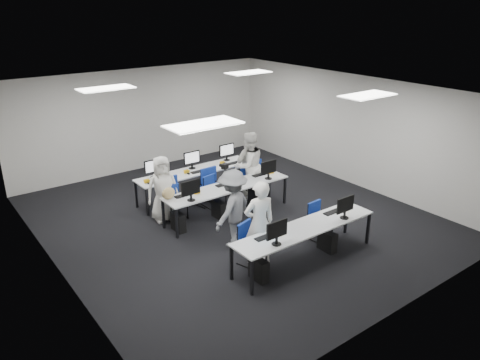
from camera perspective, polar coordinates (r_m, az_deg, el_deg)
room at (r=10.53m, az=-0.95°, el=2.75°), size 9.00×9.02×3.00m
ceiling_panels at (r=10.16m, az=-1.01°, el=10.72°), size 5.20×4.60×0.02m
desk_front at (r=9.16m, az=7.98°, el=-5.97°), size 3.20×0.70×0.73m
desk_mid at (r=10.97m, az=-1.54°, el=-1.05°), size 3.20×0.70×0.73m
desk_back at (r=12.06m, az=-5.40°, el=0.96°), size 3.20×0.70×0.73m
equipment_front at (r=9.18m, az=7.10°, el=-8.14°), size 2.51×0.41×1.19m
equipment_mid at (r=10.98m, az=-2.29°, el=-2.86°), size 2.91×0.41×1.19m
equipment_back at (r=12.28m, az=-4.64°, el=-0.24°), size 2.91×0.41×1.19m
chair_0 at (r=9.16m, az=1.41°, el=-8.69°), size 0.52×0.55×0.85m
chair_1 at (r=10.20m, az=9.62°, el=-5.75°), size 0.43×0.46×0.82m
chair_2 at (r=11.10m, az=-8.05°, el=-3.08°), size 0.48×0.52×0.97m
chair_3 at (r=11.63m, az=-3.28°, el=-1.77°), size 0.47×0.51×0.95m
chair_4 at (r=12.16m, az=1.85°, el=-0.70°), size 0.62×0.65×0.95m
chair_5 at (r=11.20m, az=-8.70°, el=-3.08°), size 0.48×0.51×0.87m
chair_6 at (r=11.72m, az=-4.35°, el=-1.82°), size 0.48×0.51×0.83m
chair_7 at (r=12.31m, az=0.11°, el=-0.53°), size 0.45×0.49×0.88m
handbag at (r=10.35m, az=-8.71°, el=-1.62°), size 0.35×0.25×0.26m
student_0 at (r=8.91m, az=2.36°, el=-5.30°), size 0.70×0.54×1.72m
student_1 at (r=11.89m, az=1.06°, el=1.76°), size 0.86×0.67×1.75m
student_2 at (r=10.83m, az=-9.41°, el=-1.08°), size 0.84×0.63×1.55m
student_3 at (r=12.15m, az=0.91°, el=1.64°), size 0.95×0.53×1.54m
photographer at (r=9.59m, az=-0.89°, el=-3.47°), size 1.22×0.97×1.66m
dslr_camera at (r=9.35m, az=-1.86°, el=1.70°), size 0.20×0.22×0.10m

